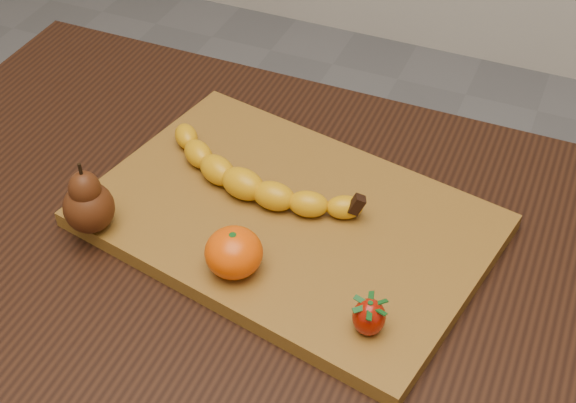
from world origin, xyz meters
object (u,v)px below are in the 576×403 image
at_px(pear, 86,197).
at_px(table, 245,307).
at_px(cutting_board, 288,221).
at_px(mandarin, 234,253).

bearing_deg(pear, table, 16.54).
xyz_separation_m(table, cutting_board, (0.03, 0.06, 0.11)).
xyz_separation_m(pear, mandarin, (0.18, 0.00, -0.02)).
bearing_deg(pear, mandarin, 0.71).
bearing_deg(cutting_board, pear, -140.91).
bearing_deg(pear, cutting_board, 28.05).
bearing_deg(cutting_board, mandarin, -89.20).
distance_m(table, mandarin, 0.15).
relative_size(table, pear, 11.17).
height_order(cutting_board, mandarin, mandarin).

